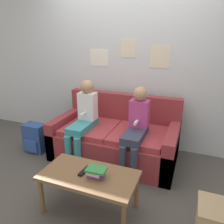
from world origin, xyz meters
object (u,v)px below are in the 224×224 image
at_px(person_left, 84,117).
at_px(person_right, 136,126).
at_px(coffee_table, 89,179).
at_px(tv_remote, 84,171).
at_px(backpack, 35,138).
at_px(couch, 116,138).

xyz_separation_m(person_left, person_right, (0.74, -0.00, -0.01)).
distance_m(coffee_table, tv_remote, 0.09).
distance_m(tv_remote, backpack, 1.49).
distance_m(person_left, person_right, 0.74).
bearing_deg(tv_remote, coffee_table, -10.81).
xyz_separation_m(coffee_table, person_left, (-0.52, 0.88, 0.25)).
bearing_deg(person_right, tv_remote, -107.73).
relative_size(couch, person_right, 1.58).
xyz_separation_m(couch, person_left, (-0.39, -0.21, 0.34)).
bearing_deg(coffee_table, backpack, 149.33).
distance_m(couch, person_left, 0.56).
height_order(couch, tv_remote, couch).
height_order(person_right, tv_remote, person_right).
relative_size(tv_remote, backpack, 0.40).
xyz_separation_m(couch, tv_remote, (0.08, -1.07, 0.15)).
distance_m(coffee_table, person_right, 0.93).
bearing_deg(person_right, coffee_table, -103.95).
bearing_deg(coffee_table, person_right, 76.05).
height_order(person_right, backpack, person_right).
bearing_deg(tv_remote, person_right, 77.28).
height_order(coffee_table, person_left, person_left).
bearing_deg(person_left, coffee_table, -59.13).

